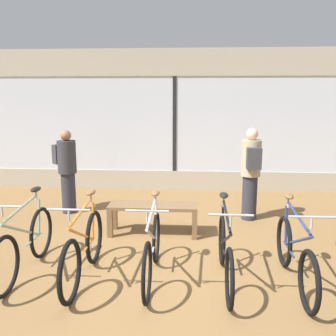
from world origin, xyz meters
TOP-DOWN VIEW (x-y plane):
  - ground_plane at (0.00, 0.00)m, footprint 24.00×24.00m
  - shop_back_wall at (0.00, 4.18)m, footprint 12.00×0.08m
  - bicycle_far_left at (-1.63, -0.14)m, footprint 0.46×1.72m
  - bicycle_left at (-0.86, -0.24)m, footprint 0.46×1.69m
  - bicycle_center at (-0.04, -0.18)m, footprint 0.46×1.68m
  - bicycle_right at (0.82, -0.20)m, footprint 0.46×1.70m
  - bicycle_far_right at (1.62, -0.22)m, footprint 0.46×1.73m
  - display_bench at (-0.19, 1.30)m, footprint 1.40×0.44m
  - customer_near_rack at (-1.92, 2.33)m, footprint 0.56×0.52m
  - customer_by_window at (1.44, 2.13)m, footprint 0.35×0.49m

SIDE VIEW (x-z plane):
  - ground_plane at x=0.00m, z-range 0.00..0.00m
  - bicycle_far_right at x=1.62m, z-range -0.14..0.87m
  - bicycle_right at x=0.82m, z-range -0.13..0.88m
  - bicycle_center at x=-0.04m, z-range -0.13..0.89m
  - bicycle_left at x=-0.86m, z-range -0.13..0.90m
  - bicycle_far_left at x=-1.63m, z-range -0.13..0.90m
  - display_bench at x=-0.19m, z-range 0.15..0.65m
  - customer_near_rack at x=-1.92m, z-range 0.06..1.62m
  - customer_by_window at x=1.44m, z-range 0.06..1.69m
  - shop_back_wall at x=0.00m, z-range 0.04..3.24m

